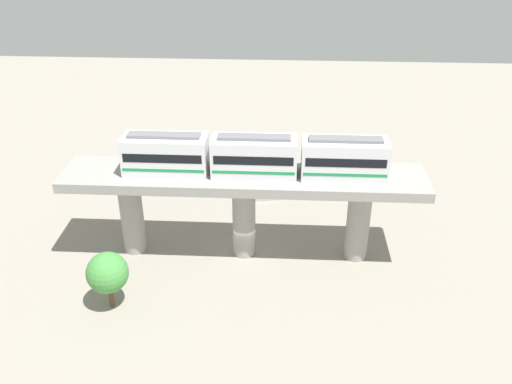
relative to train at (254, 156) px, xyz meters
The scene contains 6 objects.
ground_plane 9.14m from the train, 90.00° to the right, with size 120.00×120.00×0.00m, color gray.
viaduct 3.47m from the train, 90.00° to the right, with size 5.20×28.85×7.57m.
train is the anchor object (origin of this frame).
parked_car_silver 12.75m from the train, behind, with size 2.52×4.45×1.76m.
parked_car_red 17.51m from the train, 141.06° to the right, with size 1.91×4.25×1.76m.
tree_near_viaduct 13.97m from the train, 54.00° to the right, with size 3.05×3.05×4.59m.
Camera 1 is at (38.70, 3.11, 27.40)m, focal length 38.75 mm.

